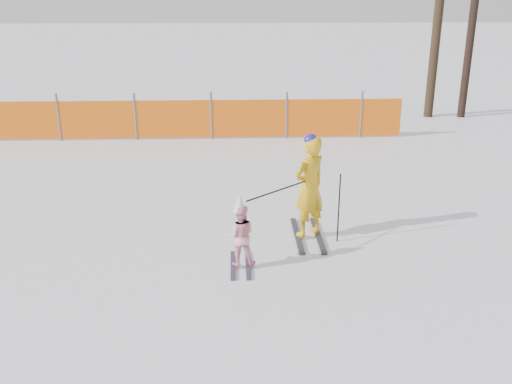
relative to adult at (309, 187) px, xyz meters
The scene contains 6 objects.
ground 1.64m from the adult, 128.40° to the right, with size 120.00×120.00×0.00m, color white.
adult is the anchor object (origin of this frame).
child 1.54m from the adult, 137.83° to the right, with size 0.45×0.89×1.10m.
ski_poles 0.38m from the adult, 102.10° to the right, with size 1.49×0.86×1.14m.
safety_fence 8.33m from the adult, 129.36° to the left, with size 17.11×0.06×1.25m.
tree_trunks 10.70m from the adult, 59.31° to the left, with size 1.27×0.36×6.98m.
Camera 1 is at (-0.31, -7.37, 3.84)m, focal length 40.00 mm.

